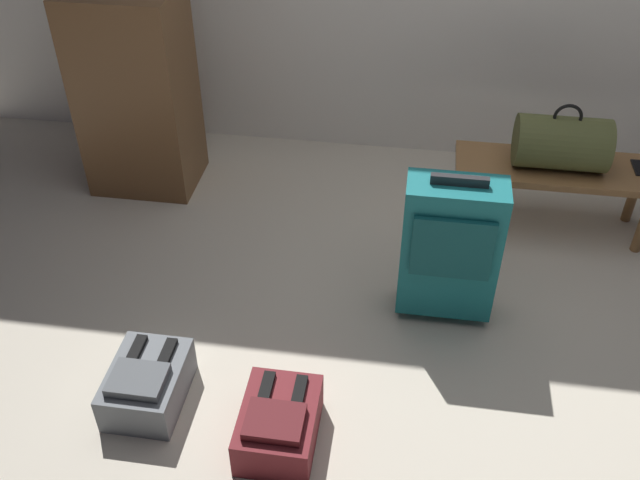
% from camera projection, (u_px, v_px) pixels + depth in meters
% --- Properties ---
extents(ground_plane, '(6.60, 6.60, 0.00)m').
position_uv_depth(ground_plane, '(440.00, 331.00, 3.14)').
color(ground_plane, beige).
extents(bench, '(1.00, 0.36, 0.38)m').
position_uv_depth(bench, '(556.00, 176.00, 3.54)').
color(bench, olive).
rests_on(bench, ground).
extents(duffel_bag_olive, '(0.44, 0.26, 0.34)m').
position_uv_depth(duffel_bag_olive, '(562.00, 143.00, 3.42)').
color(duffel_bag_olive, '#51562D').
rests_on(duffel_bag_olive, bench).
extents(cell_phone, '(0.07, 0.14, 0.01)m').
position_uv_depth(cell_phone, '(640.00, 168.00, 3.48)').
color(cell_phone, black).
rests_on(cell_phone, bench).
extents(suitcase_upright_teal, '(0.41, 0.23, 0.73)m').
position_uv_depth(suitcase_upright_teal, '(450.00, 247.00, 3.00)').
color(suitcase_upright_teal, '#14666B').
rests_on(suitcase_upright_teal, ground).
extents(backpack_grey, '(0.28, 0.38, 0.21)m').
position_uv_depth(backpack_grey, '(147.00, 383.00, 2.78)').
color(backpack_grey, slate).
rests_on(backpack_grey, ground).
extents(backpack_maroon, '(0.28, 0.38, 0.21)m').
position_uv_depth(backpack_maroon, '(279.00, 424.00, 2.63)').
color(backpack_maroon, maroon).
rests_on(backpack_maroon, ground).
extents(side_cabinet, '(0.56, 0.44, 1.10)m').
position_uv_depth(side_cabinet, '(136.00, 92.00, 3.75)').
color(side_cabinet, brown).
rests_on(side_cabinet, ground).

